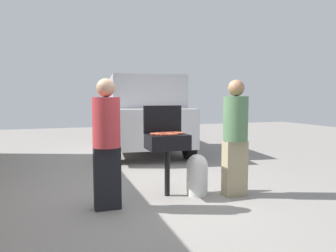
{
  "coord_description": "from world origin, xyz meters",
  "views": [
    {
      "loc": [
        -1.24,
        -4.35,
        1.45
      ],
      "look_at": [
        0.44,
        0.54,
        1.0
      ],
      "focal_mm": 33.87,
      "sensor_mm": 36.0,
      "label": 1
    }
  ],
  "objects_px": {
    "hot_dog_3": "(156,134)",
    "hot_dog_8": "(171,133)",
    "hot_dog_5": "(170,134)",
    "hot_dog_2": "(176,132)",
    "propane_tank": "(197,174)",
    "hot_dog_14": "(164,133)",
    "person_left": "(107,139)",
    "hot_dog_7": "(160,135)",
    "hot_dog_4": "(158,133)",
    "hot_dog_9": "(170,134)",
    "hot_dog_1": "(155,134)",
    "hot_dog_15": "(173,135)",
    "hot_dog_6": "(165,135)",
    "hot_dog_13": "(179,133)",
    "hot_dog_0": "(155,134)",
    "hot_dog_10": "(173,132)",
    "person_right": "(235,133)",
    "hot_dog_11": "(179,133)",
    "parked_minivan": "(143,114)",
    "hot_dog_12": "(167,133)",
    "bbq_grill": "(167,144)"
  },
  "relations": [
    {
      "from": "hot_dog_7",
      "to": "person_left",
      "type": "distance_m",
      "value": 0.81
    },
    {
      "from": "hot_dog_14",
      "to": "person_left",
      "type": "bearing_deg",
      "value": -157.09
    },
    {
      "from": "hot_dog_4",
      "to": "hot_dog_7",
      "type": "bearing_deg",
      "value": -99.03
    },
    {
      "from": "hot_dog_4",
      "to": "hot_dog_10",
      "type": "xyz_separation_m",
      "value": [
        0.25,
        0.06,
        0.0
      ]
    },
    {
      "from": "bbq_grill",
      "to": "hot_dog_1",
      "type": "bearing_deg",
      "value": -178.44
    },
    {
      "from": "hot_dog_12",
      "to": "hot_dog_3",
      "type": "bearing_deg",
      "value": -151.74
    },
    {
      "from": "hot_dog_7",
      "to": "hot_dog_9",
      "type": "xyz_separation_m",
      "value": [
        0.14,
        -0.0,
        0.0
      ]
    },
    {
      "from": "hot_dog_6",
      "to": "hot_dog_10",
      "type": "distance_m",
      "value": 0.36
    },
    {
      "from": "hot_dog_15",
      "to": "person_right",
      "type": "bearing_deg",
      "value": -9.3
    },
    {
      "from": "hot_dog_9",
      "to": "hot_dog_13",
      "type": "xyz_separation_m",
      "value": [
        0.19,
        0.13,
        0.0
      ]
    },
    {
      "from": "person_left",
      "to": "hot_dog_5",
      "type": "bearing_deg",
      "value": 13.26
    },
    {
      "from": "hot_dog_4",
      "to": "hot_dog_9",
      "type": "distance_m",
      "value": 0.21
    },
    {
      "from": "hot_dog_5",
      "to": "propane_tank",
      "type": "height_order",
      "value": "hot_dog_5"
    },
    {
      "from": "hot_dog_0",
      "to": "hot_dog_10",
      "type": "height_order",
      "value": "same"
    },
    {
      "from": "hot_dog_12",
      "to": "hot_dog_4",
      "type": "bearing_deg",
      "value": 172.24
    },
    {
      "from": "hot_dog_11",
      "to": "propane_tank",
      "type": "relative_size",
      "value": 0.21
    },
    {
      "from": "bbq_grill",
      "to": "hot_dog_9",
      "type": "distance_m",
      "value": 0.19
    },
    {
      "from": "hot_dog_5",
      "to": "hot_dog_13",
      "type": "distance_m",
      "value": 0.21
    },
    {
      "from": "hot_dog_8",
      "to": "hot_dog_15",
      "type": "height_order",
      "value": "same"
    },
    {
      "from": "hot_dog_3",
      "to": "hot_dog_15",
      "type": "bearing_deg",
      "value": -27.81
    },
    {
      "from": "hot_dog_7",
      "to": "hot_dog_12",
      "type": "relative_size",
      "value": 1.0
    },
    {
      "from": "hot_dog_15",
      "to": "person_right",
      "type": "height_order",
      "value": "person_right"
    },
    {
      "from": "hot_dog_2",
      "to": "hot_dog_12",
      "type": "bearing_deg",
      "value": -167.59
    },
    {
      "from": "hot_dog_2",
      "to": "hot_dog_10",
      "type": "distance_m",
      "value": 0.06
    },
    {
      "from": "hot_dog_1",
      "to": "hot_dog_5",
      "type": "bearing_deg",
      "value": -18.89
    },
    {
      "from": "hot_dog_3",
      "to": "hot_dog_8",
      "type": "distance_m",
      "value": 0.24
    },
    {
      "from": "hot_dog_3",
      "to": "hot_dog_8",
      "type": "xyz_separation_m",
      "value": [
        0.24,
        0.03,
        0.0
      ]
    },
    {
      "from": "hot_dog_7",
      "to": "propane_tank",
      "type": "xyz_separation_m",
      "value": [
        0.58,
        -0.0,
        -0.61
      ]
    },
    {
      "from": "hot_dog_9",
      "to": "hot_dog_13",
      "type": "relative_size",
      "value": 1.0
    },
    {
      "from": "hot_dog_11",
      "to": "person_right",
      "type": "xyz_separation_m",
      "value": [
        0.79,
        -0.25,
        -0.0
      ]
    },
    {
      "from": "propane_tank",
      "to": "hot_dog_0",
      "type": "bearing_deg",
      "value": 166.96
    },
    {
      "from": "hot_dog_9",
      "to": "parked_minivan",
      "type": "height_order",
      "value": "parked_minivan"
    },
    {
      "from": "hot_dog_12",
      "to": "person_left",
      "type": "relative_size",
      "value": 0.08
    },
    {
      "from": "hot_dog_3",
      "to": "hot_dog_5",
      "type": "xyz_separation_m",
      "value": [
        0.2,
        -0.03,
        0.0
      ]
    },
    {
      "from": "person_right",
      "to": "propane_tank",
      "type": "bearing_deg",
      "value": -21.16
    },
    {
      "from": "hot_dog_6",
      "to": "hot_dog_8",
      "type": "distance_m",
      "value": 0.19
    },
    {
      "from": "hot_dog_2",
      "to": "hot_dog_8",
      "type": "bearing_deg",
      "value": -136.38
    },
    {
      "from": "hot_dog_6",
      "to": "hot_dog_2",
      "type": "bearing_deg",
      "value": 42.01
    },
    {
      "from": "hot_dog_1",
      "to": "hot_dog_11",
      "type": "height_order",
      "value": "same"
    },
    {
      "from": "bbq_grill",
      "to": "hot_dog_2",
      "type": "distance_m",
      "value": 0.25
    },
    {
      "from": "bbq_grill",
      "to": "hot_dog_14",
      "type": "distance_m",
      "value": 0.19
    },
    {
      "from": "hot_dog_2",
      "to": "propane_tank",
      "type": "bearing_deg",
      "value": -37.24
    },
    {
      "from": "hot_dog_3",
      "to": "hot_dog_5",
      "type": "bearing_deg",
      "value": -7.73
    },
    {
      "from": "hot_dog_14",
      "to": "parked_minivan",
      "type": "relative_size",
      "value": 0.03
    },
    {
      "from": "hot_dog_9",
      "to": "hot_dog_10",
      "type": "distance_m",
      "value": 0.28
    },
    {
      "from": "hot_dog_13",
      "to": "hot_dog_3",
      "type": "bearing_deg",
      "value": -169.54
    },
    {
      "from": "hot_dog_2",
      "to": "hot_dog_13",
      "type": "bearing_deg",
      "value": -75.88
    },
    {
      "from": "hot_dog_15",
      "to": "hot_dog_6",
      "type": "bearing_deg",
      "value": 170.54
    },
    {
      "from": "hot_dog_3",
      "to": "hot_dog_11",
      "type": "distance_m",
      "value": 0.35
    },
    {
      "from": "hot_dog_3",
      "to": "hot_dog_9",
      "type": "height_order",
      "value": "same"
    }
  ]
}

